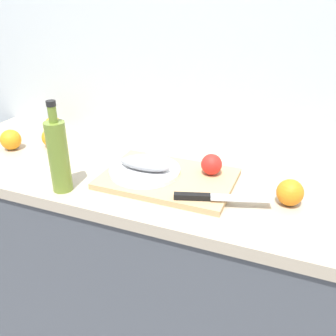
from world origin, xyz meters
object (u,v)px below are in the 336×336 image
Objects in this scene: cutting_board at (168,179)px; white_plate at (145,170)px; orange_0 at (53,125)px; fish_fillet at (145,164)px; chef_knife at (210,197)px; olive_oil_bottle at (58,155)px.

cutting_board is 1.80× the size of white_plate.
cutting_board is at bearing 3.69° from white_plate.
fish_fillet is at bearing -23.14° from orange_0.
fish_fillet is 2.40× the size of orange_0.
chef_knife is at bearing -22.03° from orange_0.
white_plate is 0.29m from olive_oil_bottle.
cutting_board is 0.20m from chef_knife.
white_plate is at bearing -23.14° from orange_0.
olive_oil_bottle is 3.90× the size of orange_0.
olive_oil_bottle is at bearing -148.60° from cutting_board.
orange_0 is at bearing 140.01° from chef_knife.
cutting_board is 0.36m from olive_oil_bottle.
olive_oil_bottle reaches higher than cutting_board.
chef_knife is 0.49m from olive_oil_bottle.
orange_0 is at bearing 156.86° from white_plate.
olive_oil_bottle is at bearing -140.42° from fish_fillet.
olive_oil_bottle reaches higher than white_plate.
white_plate is 0.86× the size of chef_knife.
olive_oil_bottle is (-0.47, -0.08, 0.09)m from chef_knife.
white_plate is (-0.08, -0.01, 0.02)m from cutting_board.
fish_fillet is at bearing 142.55° from chef_knife.
cutting_board is at bearing 31.40° from olive_oil_bottle.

